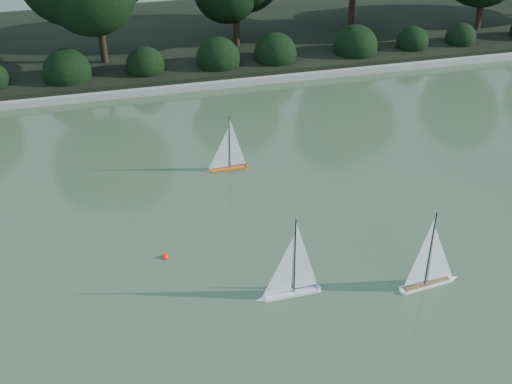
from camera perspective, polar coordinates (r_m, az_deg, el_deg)
ground at (r=10.42m, az=7.28°, el=-9.11°), size 80.00×80.00×0.00m
pond_coping at (r=17.86m, az=-3.12°, el=9.63°), size 40.00×0.35×0.18m
far_bank at (r=21.54m, az=-5.38°, el=13.60°), size 40.00×8.00×0.30m
shrub_hedge at (r=18.55m, az=-3.73°, el=11.66°), size 29.10×1.10×1.10m
sailboat_white_a at (r=10.21m, az=2.76°, el=-8.14°), size 1.09×0.20×1.49m
sailboat_white_b at (r=10.79m, az=15.43°, el=-6.94°), size 1.11×0.31×1.51m
sailboat_orange at (r=13.59m, az=-2.79°, el=2.75°), size 0.96×0.18×1.31m
race_buoy at (r=11.22m, az=-8.07°, el=-5.78°), size 0.14×0.14×0.14m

